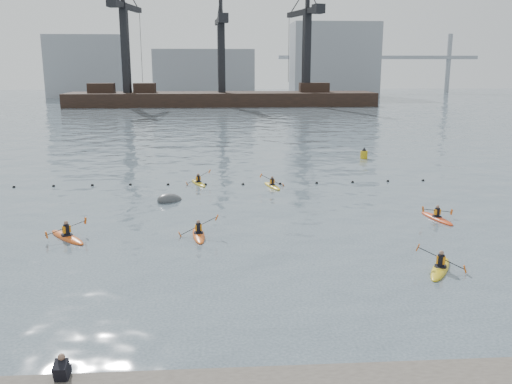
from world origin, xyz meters
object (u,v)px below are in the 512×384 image
(kayaker_4, at_px, (437,218))
(kayaker_5, at_px, (198,183))
(kayaker_2, at_px, (67,236))
(mooring_buoy, at_px, (170,201))
(kayaker_0, at_px, (199,234))
(nav_buoy, at_px, (364,155))
(kayaker_1, at_px, (440,268))
(kayaker_3, at_px, (272,186))

(kayaker_4, bearing_deg, kayaker_5, -48.98)
(kayaker_2, distance_m, mooring_buoy, 9.58)
(kayaker_0, bearing_deg, nav_buoy, 51.40)
(kayaker_5, distance_m, nav_buoy, 19.97)
(kayaker_1, height_order, nav_buoy, nav_buoy)
(kayaker_0, xyz_separation_m, kayaker_3, (5.37, 12.26, -0.01))
(nav_buoy, bearing_deg, kayaker_5, -146.17)
(mooring_buoy, relative_size, nav_buoy, 1.55)
(kayaker_1, relative_size, mooring_buoy, 1.57)
(kayaker_2, distance_m, nav_buoy, 34.11)
(kayaker_4, height_order, nav_buoy, nav_buoy)
(kayaker_3, height_order, kayaker_4, kayaker_3)
(kayaker_4, bearing_deg, mooring_buoy, -31.13)
(kayaker_1, height_order, kayaker_2, kayaker_1)
(kayaker_4, relative_size, kayaker_5, 1.07)
(kayaker_3, relative_size, kayaker_5, 0.99)
(kayaker_2, xyz_separation_m, kayaker_5, (6.78, 13.73, -0.02))
(kayaker_0, relative_size, kayaker_3, 1.09)
(kayaker_3, relative_size, kayaker_4, 0.92)
(kayaker_2, bearing_deg, nav_buoy, 6.31)
(kayaker_3, bearing_deg, mooring_buoy, -168.33)
(kayaker_0, bearing_deg, kayaker_4, 3.33)
(kayaker_0, distance_m, nav_buoy, 29.63)
(kayaker_4, xyz_separation_m, mooring_buoy, (-17.02, 5.88, -0.10))
(kayaker_2, relative_size, kayaker_5, 1.03)
(kayaker_2, bearing_deg, mooring_buoy, 18.32)
(kayaker_4, distance_m, nav_buoy, 22.58)
(kayaker_1, distance_m, kayaker_2, 19.72)
(kayaker_0, relative_size, kayaker_1, 1.01)
(kayaker_2, xyz_separation_m, kayaker_3, (12.64, 12.23, -0.02))
(kayaker_4, height_order, mooring_buoy, kayaker_4)
(kayaker_1, height_order, kayaker_4, kayaker_1)
(kayaker_1, distance_m, kayaker_5, 23.16)
(kayaker_4, relative_size, nav_buoy, 2.46)
(kayaker_5, distance_m, mooring_buoy, 5.83)
(kayaker_0, distance_m, kayaker_4, 14.90)
(kayaker_0, bearing_deg, mooring_buoy, 99.94)
(kayaker_1, distance_m, mooring_buoy, 19.85)
(kayaker_0, bearing_deg, kayaker_3, 60.64)
(kayaker_2, height_order, nav_buoy, nav_buoy)
(kayaker_1, relative_size, kayaker_3, 1.07)
(kayaker_0, height_order, kayaker_2, kayaker_0)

